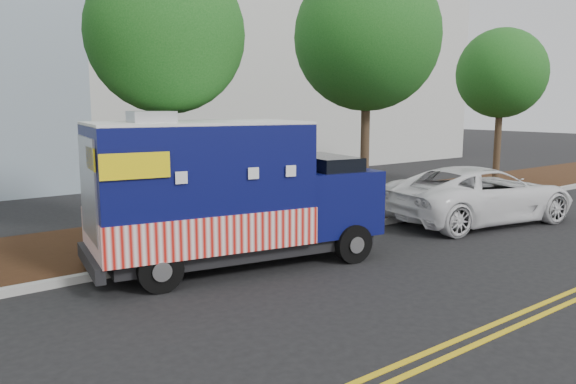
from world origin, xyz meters
TOP-DOWN VIEW (x-y plane):
  - ground at (0.00, 0.00)m, footprint 120.00×120.00m
  - curb at (0.00, 1.40)m, footprint 120.00×0.18m
  - mulch_strip at (0.00, 3.50)m, footprint 120.00×4.00m
  - centerline_near at (0.00, -4.45)m, footprint 120.00×0.10m
  - centerline_far at (0.00, -4.70)m, footprint 120.00×0.10m
  - tree_b at (0.50, 2.61)m, footprint 3.43×3.43m
  - tree_c at (6.86, 2.79)m, footprint 4.22×4.22m
  - tree_d at (14.74, 3.33)m, footprint 3.39×3.39m
  - food_truck at (0.69, 0.67)m, footprint 6.23×3.20m
  - white_car at (8.59, 0.01)m, footprint 5.99×3.56m

SIDE VIEW (x-z plane):
  - ground at x=0.00m, z-range 0.00..0.00m
  - centerline_near at x=0.00m, z-range 0.00..0.01m
  - centerline_far at x=0.00m, z-range 0.00..0.01m
  - curb at x=0.00m, z-range 0.00..0.15m
  - mulch_strip at x=0.00m, z-range 0.00..0.15m
  - white_car at x=8.59m, z-range 0.00..1.56m
  - food_truck at x=0.69m, z-range -0.15..2.98m
  - tree_d at x=14.74m, z-range 1.35..7.48m
  - tree_b at x=0.50m, z-range 1.50..7.97m
  - tree_c at x=6.86m, z-range 1.52..8.79m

